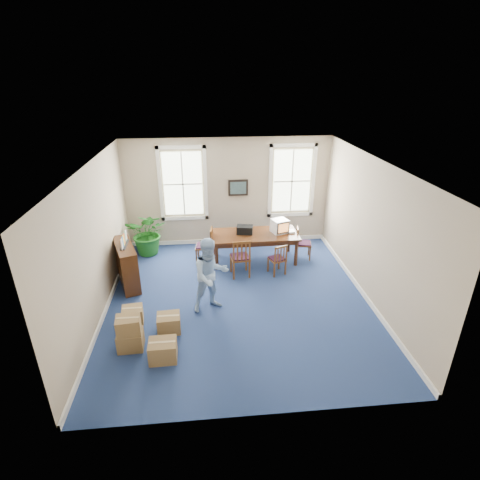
{
  "coord_description": "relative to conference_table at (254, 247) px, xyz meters",
  "views": [
    {
      "loc": [
        -0.68,
        -7.37,
        4.89
      ],
      "look_at": [
        0.1,
        0.6,
        1.25
      ],
      "focal_mm": 28.0,
      "sensor_mm": 36.0,
      "label": 1
    }
  ],
  "objects": [
    {
      "name": "wall_back",
      "position": [
        -0.64,
        1.3,
        1.2
      ],
      "size": [
        6.5,
        0.0,
        6.5
      ],
      "primitive_type": "plane",
      "rotation": [
        1.57,
        0.0,
        0.0
      ],
      "color": "tan",
      "rests_on": "ground"
    },
    {
      "name": "brochure_rack",
      "position": [
        -3.28,
        -0.99,
        0.8
      ],
      "size": [
        0.35,
        0.65,
        0.29
      ],
      "primitive_type": null,
      "rotation": [
        0.0,
        0.0,
        -0.38
      ],
      "color": "#99999E",
      "rests_on": "credenza"
    },
    {
      "name": "conference_table",
      "position": [
        0.0,
        0.0,
        0.0
      ],
      "size": [
        2.38,
        1.11,
        0.81
      ],
      "primitive_type": null,
      "rotation": [
        0.0,
        0.0,
        0.01
      ],
      "color": "#432310",
      "rests_on": "ground"
    },
    {
      "name": "baseboard_back",
      "position": [
        -0.64,
        1.27,
        -0.34
      ],
      "size": [
        6.0,
        0.04,
        0.12
      ],
      "primitive_type": "cube",
      "color": "white",
      "rests_on": "ground"
    },
    {
      "name": "window_left",
      "position": [
        -1.94,
        1.28,
        1.5
      ],
      "size": [
        1.4,
        0.12,
        2.2
      ],
      "primitive_type": null,
      "color": "white",
      "rests_on": "ground"
    },
    {
      "name": "chair_near_left",
      "position": [
        -0.48,
        -0.81,
        0.13
      ],
      "size": [
        0.52,
        0.52,
        1.06
      ],
      "primitive_type": null,
      "rotation": [
        0.0,
        0.0,
        3.24
      ],
      "color": "brown",
      "rests_on": "ground"
    },
    {
      "name": "credenza",
      "position": [
        -3.3,
        -0.99,
        0.13
      ],
      "size": [
        0.8,
        1.4,
        1.06
      ],
      "primitive_type": "cube",
      "rotation": [
        0.0,
        0.0,
        0.33
      ],
      "color": "#432310",
      "rests_on": "ground"
    },
    {
      "name": "chair_end_right",
      "position": [
        1.4,
        0.0,
        0.06
      ],
      "size": [
        0.48,
        0.48,
        0.92
      ],
      "primitive_type": null,
      "rotation": [
        0.0,
        0.0,
        1.39
      ],
      "color": "brown",
      "rests_on": "ground"
    },
    {
      "name": "wall_picture",
      "position": [
        -0.34,
        1.25,
        1.35
      ],
      "size": [
        0.58,
        0.06,
        0.48
      ],
      "primitive_type": null,
      "color": "black",
      "rests_on": "ground"
    },
    {
      "name": "floor",
      "position": [
        -0.64,
        -1.95,
        -0.4
      ],
      "size": [
        6.5,
        6.5,
        0.0
      ],
      "primitive_type": "plane",
      "color": "navy",
      "rests_on": "ground"
    },
    {
      "name": "wall_left",
      "position": [
        -3.64,
        -1.95,
        1.2
      ],
      "size": [
        0.0,
        6.5,
        6.5
      ],
      "primitive_type": "plane",
      "rotation": [
        1.57,
        0.0,
        1.57
      ],
      "color": "tan",
      "rests_on": "ground"
    },
    {
      "name": "wall_right",
      "position": [
        2.36,
        -1.95,
        1.2
      ],
      "size": [
        0.0,
        6.5,
        6.5
      ],
      "primitive_type": "plane",
      "rotation": [
        1.57,
        0.0,
        -1.57
      ],
      "color": "tan",
      "rests_on": "ground"
    },
    {
      "name": "baseboard_left",
      "position": [
        -3.61,
        -1.95,
        -0.34
      ],
      "size": [
        0.04,
        6.5,
        0.12
      ],
      "primitive_type": "cube",
      "color": "white",
      "rests_on": "ground"
    },
    {
      "name": "potted_plant",
      "position": [
        -2.97,
        0.71,
        0.25
      ],
      "size": [
        1.33,
        1.21,
        1.3
      ],
      "primitive_type": "imported",
      "rotation": [
        0.0,
        0.0,
        -0.18
      ],
      "color": "#195D19",
      "rests_on": "ground"
    },
    {
      "name": "cardboard_boxes",
      "position": [
        -2.66,
        -3.33,
        -0.03
      ],
      "size": [
        1.36,
        1.36,
        0.74
      ],
      "primitive_type": null,
      "rotation": [
        0.0,
        0.0,
        0.06
      ],
      "color": "olive",
      "rests_on": "ground"
    },
    {
      "name": "window_right",
      "position": [
        1.26,
        1.28,
        1.5
      ],
      "size": [
        1.4,
        0.12,
        2.2
      ],
      "primitive_type": null,
      "color": "white",
      "rests_on": "ground"
    },
    {
      "name": "baseboard_right",
      "position": [
        2.33,
        -1.95,
        -0.34
      ],
      "size": [
        0.04,
        6.5,
        0.12
      ],
      "primitive_type": "cube",
      "color": "white",
      "rests_on": "ground"
    },
    {
      "name": "chair_end_left",
      "position": [
        -1.4,
        0.0,
        0.1
      ],
      "size": [
        0.5,
        0.5,
        1.01
      ],
      "primitive_type": null,
      "rotation": [
        0.0,
        0.0,
        -1.69
      ],
      "color": "brown",
      "rests_on": "ground"
    },
    {
      "name": "game_console",
      "position": [
        1.02,
        0.0,
        0.43
      ],
      "size": [
        0.17,
        0.22,
        0.05
      ],
      "primitive_type": "cube",
      "rotation": [
        0.0,
        0.0,
        -0.0
      ],
      "color": "white",
      "rests_on": "conference_table"
    },
    {
      "name": "wall_front",
      "position": [
        -0.64,
        -5.2,
        1.2
      ],
      "size": [
        6.5,
        0.0,
        6.5
      ],
      "primitive_type": "plane",
      "rotation": [
        -1.57,
        0.0,
        0.0
      ],
      "color": "tan",
      "rests_on": "ground"
    },
    {
      "name": "chair_near_right",
      "position": [
        0.48,
        -0.81,
        0.03
      ],
      "size": [
        0.49,
        0.49,
        0.86
      ],
      "primitive_type": null,
      "rotation": [
        0.0,
        0.0,
        3.48
      ],
      "color": "brown",
      "rests_on": "ground"
    },
    {
      "name": "ceiling",
      "position": [
        -0.64,
        -1.95,
        2.8
      ],
      "size": [
        6.5,
        6.5,
        0.0
      ],
      "primitive_type": "plane",
      "rotation": [
        3.14,
        0.0,
        0.0
      ],
      "color": "white",
      "rests_on": "ground"
    },
    {
      "name": "man",
      "position": [
        -1.26,
        -2.24,
        0.45
      ],
      "size": [
        1.0,
        0.88,
        1.7
      ],
      "primitive_type": "imported",
      "rotation": [
        0.0,
        0.0,
        0.34
      ],
      "color": "#9DC0E9",
      "rests_on": "ground"
    },
    {
      "name": "crt_tv",
      "position": [
        0.7,
        0.05,
        0.59
      ],
      "size": [
        0.53,
        0.55,
        0.37
      ],
      "primitive_type": null,
      "rotation": [
        0.0,
        0.0,
        0.35
      ],
      "color": "#B7B7BC",
      "rests_on": "conference_table"
    },
    {
      "name": "equipment_bag",
      "position": [
        -0.27,
        0.05,
        0.51
      ],
      "size": [
        0.48,
        0.35,
        0.22
      ],
      "primitive_type": "cube",
      "rotation": [
        0.0,
        0.0,
        -0.18
      ],
      "color": "black",
      "rests_on": "conference_table"
    }
  ]
}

